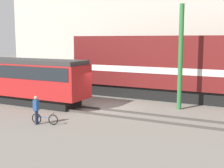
{
  "coord_description": "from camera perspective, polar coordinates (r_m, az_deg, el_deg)",
  "views": [
    {
      "loc": [
        10.36,
        -19.18,
        4.8
      ],
      "look_at": [
        0.78,
        -0.63,
        1.8
      ],
      "focal_mm": 50.0,
      "sensor_mm": 36.0,
      "label": 1
    }
  ],
  "objects": [
    {
      "name": "freight_locomotive",
      "position": [
        24.81,
        15.9,
        2.9
      ],
      "size": [
        20.96,
        3.04,
        5.67
      ],
      "color": "black",
      "rests_on": "ground"
    },
    {
      "name": "utility_pole_left",
      "position": [
        21.65,
        12.42,
        4.73
      ],
      "size": [
        0.32,
        0.32,
        7.14
      ],
      "color": "#2D7238",
      "rests_on": "ground"
    },
    {
      "name": "building_backdrop",
      "position": [
        33.56,
        9.43,
        8.02
      ],
      "size": [
        35.87,
        6.0,
        9.55
      ],
      "color": "beige",
      "rests_on": "ground"
    },
    {
      "name": "track_far",
      "position": [
        26.77,
        4.11,
        -2.02
      ],
      "size": [
        60.0,
        1.51,
        0.14
      ],
      "color": "#47423D",
      "rests_on": "ground"
    },
    {
      "name": "person",
      "position": [
        18.16,
        -13.69,
        -4.15
      ],
      "size": [
        0.29,
        0.4,
        1.64
      ],
      "color": "#232D4C",
      "rests_on": "ground"
    },
    {
      "name": "streetcar",
      "position": [
        24.78,
        -17.09,
        1.14
      ],
      "size": [
        11.88,
        2.54,
        3.35
      ],
      "color": "black",
      "rests_on": "ground"
    },
    {
      "name": "ground_plane",
      "position": [
        22.32,
        -1.04,
        -4.24
      ],
      "size": [
        120.0,
        120.0,
        0.0
      ],
      "primitive_type": "plane",
      "color": "slate"
    },
    {
      "name": "track_near",
      "position": [
        20.91,
        -3.17,
        -4.9
      ],
      "size": [
        60.0,
        1.51,
        0.14
      ],
      "color": "#47423D",
      "rests_on": "ground"
    },
    {
      "name": "bicycle",
      "position": [
        18.23,
        -12.19,
        -6.27
      ],
      "size": [
        1.63,
        0.51,
        0.67
      ],
      "color": "black",
      "rests_on": "ground"
    }
  ]
}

